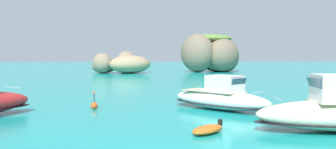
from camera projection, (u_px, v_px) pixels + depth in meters
islet_large at (214, 54)px, 94.83m from camera, size 18.00×17.55×9.47m
islet_small at (120, 64)px, 87.91m from camera, size 15.28×14.10×5.09m
motorboat_white at (221, 98)px, 29.69m from camera, size 8.07×8.75×2.70m
dinghy_tender at (208, 129)px, 20.70m from camera, size 2.54×2.68×0.58m
channel_buoy at (94, 105)px, 29.78m from camera, size 0.56×0.56×1.48m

